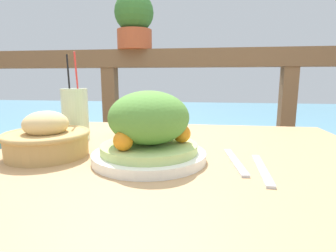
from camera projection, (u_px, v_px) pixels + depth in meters
patio_table at (182, 195)px, 0.64m from camera, size 0.94×0.86×0.71m
railing_fence at (195, 107)px, 1.36m from camera, size 2.80×0.08×1.03m
sea_backdrop at (200, 127)px, 3.90m from camera, size 12.00×4.00×0.37m
salad_plate at (149, 131)px, 0.57m from camera, size 0.25×0.25×0.15m
drink_glass at (75, 114)px, 0.77m from camera, size 0.08×0.08×0.25m
bread_basket at (47, 138)px, 0.61m from camera, size 0.19×0.19×0.11m
potted_plant at (134, 20)px, 1.32m from camera, size 0.20×0.20×0.28m
fork at (235, 161)px, 0.56m from camera, size 0.04×0.18×0.00m
knife at (262, 169)px, 0.52m from camera, size 0.02×0.18×0.00m
orange_near_basket at (166, 121)px, 0.89m from camera, size 0.07×0.07×0.07m
orange_near_glass at (126, 123)px, 0.83m from camera, size 0.08×0.08×0.08m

